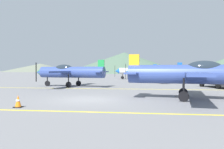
{
  "coord_description": "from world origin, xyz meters",
  "views": [
    {
      "loc": [
        3.19,
        -13.6,
        1.81
      ],
      "look_at": [
        -0.46,
        14.0,
        1.2
      ],
      "focal_mm": 37.46,
      "sensor_mm": 36.0,
      "label": 1
    }
  ],
  "objects_px": {
    "airplane_near": "(193,74)",
    "airplane_back": "(136,71)",
    "traffic_cone_front": "(18,101)",
    "airplane_mid": "(69,72)",
    "car_sedan": "(218,79)",
    "airplane_far": "(155,71)"
  },
  "relations": [
    {
      "from": "airplane_mid",
      "to": "airplane_far",
      "type": "xyz_separation_m",
      "value": [
        9.26,
        9.06,
        0.0
      ]
    },
    {
      "from": "airplane_near",
      "to": "airplane_mid",
      "type": "bearing_deg",
      "value": 139.2
    },
    {
      "from": "airplane_mid",
      "to": "airplane_back",
      "type": "xyz_separation_m",
      "value": [
        6.46,
        19.99,
        0.0
      ]
    },
    {
      "from": "airplane_mid",
      "to": "airplane_back",
      "type": "height_order",
      "value": "same"
    },
    {
      "from": "airplane_back",
      "to": "airplane_mid",
      "type": "bearing_deg",
      "value": -107.91
    },
    {
      "from": "airplane_far",
      "to": "car_sedan",
      "type": "relative_size",
      "value": 2.0
    },
    {
      "from": "airplane_far",
      "to": "traffic_cone_front",
      "type": "height_order",
      "value": "airplane_far"
    },
    {
      "from": "airplane_near",
      "to": "airplane_mid",
      "type": "height_order",
      "value": "same"
    },
    {
      "from": "airplane_near",
      "to": "airplane_back",
      "type": "xyz_separation_m",
      "value": [
        -4.15,
        29.14,
        0.0
      ]
    },
    {
      "from": "traffic_cone_front",
      "to": "airplane_back",
      "type": "bearing_deg",
      "value": 81.98
    },
    {
      "from": "airplane_mid",
      "to": "car_sedan",
      "type": "bearing_deg",
      "value": 2.52
    },
    {
      "from": "airplane_near",
      "to": "airplane_far",
      "type": "relative_size",
      "value": 1.0
    },
    {
      "from": "airplane_back",
      "to": "traffic_cone_front",
      "type": "xyz_separation_m",
      "value": [
        -4.68,
        -33.25,
        -1.27
      ]
    },
    {
      "from": "traffic_cone_front",
      "to": "airplane_mid",
      "type": "bearing_deg",
      "value": 97.63
    },
    {
      "from": "airplane_back",
      "to": "traffic_cone_front",
      "type": "relative_size",
      "value": 15.61
    },
    {
      "from": "airplane_far",
      "to": "airplane_back",
      "type": "xyz_separation_m",
      "value": [
        -2.8,
        10.92,
        0.0
      ]
    },
    {
      "from": "airplane_far",
      "to": "airplane_back",
      "type": "bearing_deg",
      "value": 104.4
    },
    {
      "from": "airplane_mid",
      "to": "airplane_back",
      "type": "relative_size",
      "value": 1.01
    },
    {
      "from": "airplane_near",
      "to": "traffic_cone_front",
      "type": "xyz_separation_m",
      "value": [
        -8.83,
        -4.1,
        -1.27
      ]
    },
    {
      "from": "airplane_near",
      "to": "airplane_far",
      "type": "xyz_separation_m",
      "value": [
        -1.34,
        18.22,
        0.0
      ]
    },
    {
      "from": "airplane_far",
      "to": "traffic_cone_front",
      "type": "xyz_separation_m",
      "value": [
        -7.49,
        -22.32,
        -1.27
      ]
    },
    {
      "from": "traffic_cone_front",
      "to": "airplane_far",
      "type": "bearing_deg",
      "value": 71.46
    }
  ]
}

